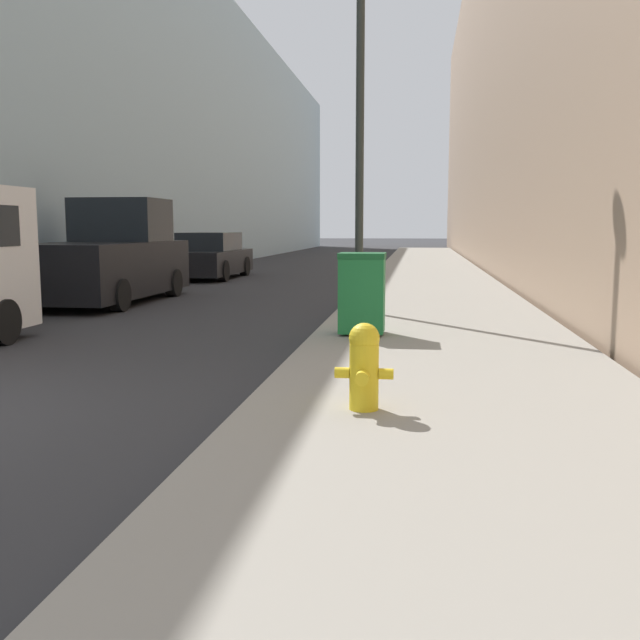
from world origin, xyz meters
name	(u,v)px	position (x,y,z in m)	size (l,w,h in m)	color
sidewalk_right	(430,276)	(5.12, 18.00, 0.07)	(3.67, 60.00, 0.13)	gray
building_left_glass	(96,131)	(-9.73, 26.00, 5.89)	(12.00, 60.00, 11.79)	#99B7C6
building_right_stone	(630,76)	(13.05, 26.00, 7.64)	(12.00, 60.00, 15.29)	#9E7F66
fire_hydrant	(364,364)	(4.32, 0.65, 0.51)	(0.48, 0.37, 0.72)	yellow
trash_bin	(362,293)	(3.98, 4.79, 0.72)	(0.64, 0.59, 1.14)	#1E7538
lamppost	(360,69)	(3.70, 7.57, 4.32)	(0.44, 0.44, 6.83)	#2D332D
pickup_truck	(110,259)	(-1.91, 9.66, 0.93)	(2.12, 4.99, 2.26)	black
parked_sedan_near	(210,257)	(-1.85, 16.99, 0.68)	(1.83, 4.46, 1.46)	black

